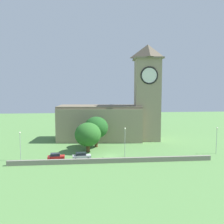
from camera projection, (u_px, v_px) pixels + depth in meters
The scene contains 10 objects.
ground_plane at pixel (106, 144), 80.59m from camera, with size 200.00×200.00×0.00m, color #517F42.
church at pixel (117, 112), 86.66m from camera, with size 36.69×14.75×33.10m.
quay_barrier at pixel (112, 160), 60.49m from camera, with size 50.13×0.70×1.20m, color gray.
car_red at pixel (56, 157), 62.55m from camera, with size 4.36×2.49×1.82m.
car_silver at pixel (82, 156), 63.06m from camera, with size 4.77×2.40×1.90m.
streetlamp_west_end at pixel (20, 142), 62.29m from camera, with size 0.44×0.44×7.28m.
streetlamp_west_mid at pixel (125, 138), 65.28m from camera, with size 0.44×0.44×7.85m.
streetlamp_central at pixel (217, 136), 68.50m from camera, with size 0.44×0.44×7.44m.
tree_riverside_west at pixel (96, 128), 76.01m from camera, with size 7.40×7.40×9.50m.
tree_by_tower at pixel (88, 134), 70.43m from camera, with size 7.52×7.52×8.47m.
Camera 1 is at (-5.50, -63.97, 18.48)m, focal length 39.59 mm.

